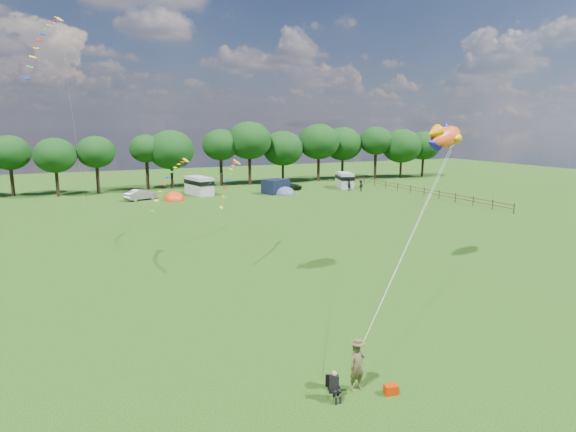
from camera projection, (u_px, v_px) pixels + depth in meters
name	position (u px, v px, depth m)	size (l,w,h in m)	color
ground_plane	(353.00, 320.00, 24.32)	(180.00, 180.00, 0.00)	black
tree_line	(195.00, 147.00, 74.53)	(102.98, 10.98, 10.27)	black
fence	(417.00, 190.00, 68.00)	(0.12, 33.12, 1.20)	#472D19
car_b	(141.00, 195.00, 63.08)	(1.50, 4.02, 1.42)	gray
car_d	(287.00, 186.00, 72.45)	(2.20, 4.86, 1.32)	black
campervan_c	(199.00, 185.00, 67.80)	(3.24, 5.51, 2.53)	#B2B2B4
campervan_d	(345.00, 180.00, 75.24)	(3.47, 5.22, 2.36)	#B1B1B3
tent_orange	(174.00, 200.00, 63.06)	(2.87, 3.15, 2.25)	red
tent_greyblue	(285.00, 194.00, 68.07)	(2.92, 3.20, 2.17)	#415262
awning_navy	(275.00, 186.00, 68.99)	(3.27, 2.66, 2.04)	black
kite_flyer	(357.00, 367.00, 17.81)	(0.67, 0.44, 1.85)	brown
camp_chair	(334.00, 382.00, 17.24)	(0.58, 0.59, 1.12)	#99999E
kite_bag	(391.00, 390.00, 17.66)	(0.49, 0.33, 0.35)	#BC2700
fish_kite	(443.00, 137.00, 31.17)	(4.08, 2.43, 2.14)	#E44C17
streamer_kite_a	(46.00, 36.00, 39.95)	(3.36, 5.61, 5.77)	gold
streamer_kite_b	(173.00, 175.00, 39.78)	(4.19, 4.62, 3.77)	#FFB017
streamer_kite_c	(231.00, 175.00, 33.45)	(3.08, 4.98, 2.80)	#F9CB02
walker_a	(348.00, 184.00, 72.04)	(0.94, 0.58, 1.93)	black
walker_b	(361.00, 186.00, 71.42)	(1.08, 0.50, 1.67)	black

